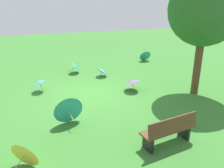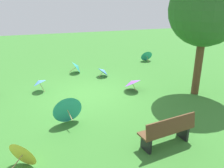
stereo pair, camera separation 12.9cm
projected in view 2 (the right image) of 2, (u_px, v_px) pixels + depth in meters
The scene contains 10 objects.
ground at pixel (89, 94), 9.77m from camera, with size 40.00×40.00×0.00m, color #387A2D.
park_bench at pixel (168, 131), 6.14m from camera, with size 1.65×0.67×0.90m.
shade_tree at pixel (206, 10), 8.67m from camera, with size 2.83×2.83×4.88m.
parasol_purple_0 at pixel (132, 82), 10.01m from camera, with size 1.04×1.03×0.64m.
parasol_teal_0 at pixel (146, 55), 15.01m from camera, with size 0.80×0.78×0.73m.
parasol_teal_2 at pixel (77, 67), 12.53m from camera, with size 0.75×0.76×0.71m.
parasol_yellow_0 at pixel (24, 153), 5.40m from camera, with size 0.79×0.76×0.75m.
parasol_blue_0 at pixel (39, 82), 9.92m from camera, with size 0.85×0.85×0.64m.
parasol_teal_3 at pixel (67, 109), 7.36m from camera, with size 0.99×0.85×0.97m.
parasol_blue_1 at pixel (104, 71), 11.94m from camera, with size 0.64×0.71×0.56m.
Camera 2 is at (2.14, 8.82, 3.77)m, focal length 36.40 mm.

